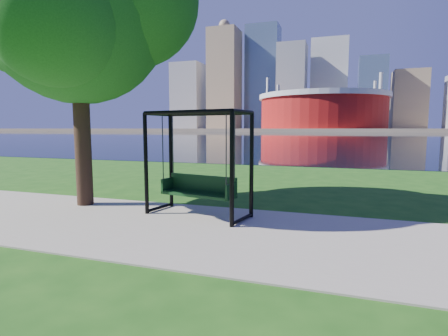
% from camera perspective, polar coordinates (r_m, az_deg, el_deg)
% --- Properties ---
extents(ground, '(900.00, 900.00, 0.00)m').
position_cam_1_polar(ground, '(7.52, -1.58, -9.21)').
color(ground, '#1E5114').
rests_on(ground, ground).
extents(path, '(120.00, 4.00, 0.03)m').
position_cam_1_polar(path, '(7.07, -2.99, -10.12)').
color(path, '#9E937F').
rests_on(path, ground).
extents(river, '(900.00, 180.00, 0.02)m').
position_cam_1_polar(river, '(108.85, 17.30, 5.11)').
color(river, black).
rests_on(river, ground).
extents(far_bank, '(900.00, 228.00, 2.00)m').
position_cam_1_polar(far_bank, '(312.81, 18.19, 5.96)').
color(far_bank, '#937F60').
rests_on(far_bank, ground).
extents(stadium, '(83.00, 83.00, 32.00)m').
position_cam_1_polar(stadium, '(242.43, 15.77, 9.11)').
color(stadium, maroon).
rests_on(stadium, far_bank).
extents(skyline, '(392.00, 66.00, 96.50)m').
position_cam_1_polar(skyline, '(328.02, 17.67, 12.10)').
color(skyline, gray).
rests_on(skyline, far_bank).
extents(swing, '(2.52, 1.46, 2.43)m').
position_cam_1_polar(swing, '(8.03, -4.20, 0.32)').
color(swing, black).
rests_on(swing, ground).
extents(park_tree, '(5.88, 5.31, 7.30)m').
position_cam_1_polar(park_tree, '(10.36, -22.93, 23.02)').
color(park_tree, black).
rests_on(park_tree, ground).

